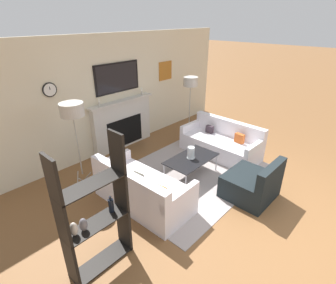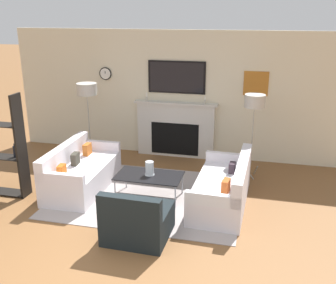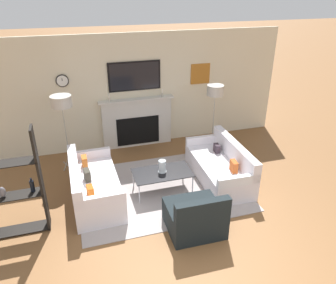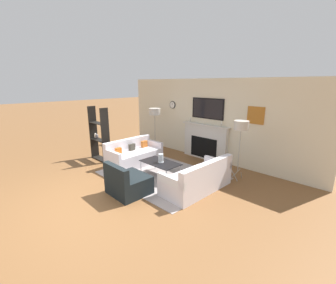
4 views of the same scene
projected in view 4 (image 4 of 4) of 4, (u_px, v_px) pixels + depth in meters
The scene contains 11 objects.
ground_plane at pixel (93, 202), 4.95m from camera, with size 60.00×60.00×0.00m, color brown.
fireplace_wall at pixel (207, 124), 7.59m from camera, with size 7.37×0.28×2.70m.
area_rug at pixel (162, 175), 6.41m from camera, with size 3.17×2.46×0.01m.
couch_left at pixel (134, 156), 7.20m from camera, with size 0.86×1.77×0.80m.
couch_right at pixel (198, 179), 5.47m from camera, with size 0.87×1.87×0.79m.
armchair at pixel (128, 183), 5.29m from camera, with size 0.89×0.84×0.78m.
coffee_table at pixel (160, 163), 6.24m from camera, with size 1.12×0.63×0.42m.
hurricane_candle at pixel (161, 158), 6.22m from camera, with size 0.17×0.17×0.24m.
floor_lamp_left at pixel (155, 112), 8.02m from camera, with size 0.41×0.41×1.69m.
floor_lamp_right at pixel (241, 126), 5.79m from camera, with size 0.38×0.38×1.62m.
shelf_unit at pixel (99, 136), 7.53m from camera, with size 0.85×0.28×1.80m.
Camera 4 is at (4.31, -2.01, 2.55)m, focal length 24.00 mm.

